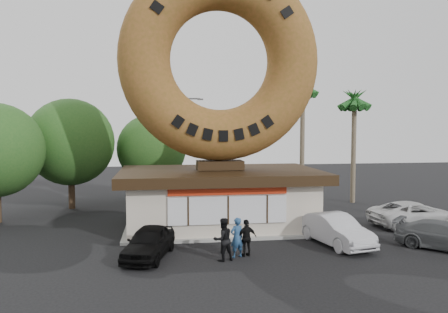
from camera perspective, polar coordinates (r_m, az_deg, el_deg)
name	(u,v)px	position (r m, az deg, el deg)	size (l,w,h in m)	color
ground	(238,258)	(19.56, 1.88, -13.11)	(90.00, 90.00, 0.00)	black
donut_shop	(220,196)	(24.93, -0.54, -5.21)	(11.20, 7.20, 3.80)	beige
giant_donut	(220,60)	(24.89, -0.56, 12.44)	(11.22, 11.22, 2.86)	brown
tree_west	(70,142)	(32.03, -19.42, 1.78)	(6.00, 6.00, 7.65)	#473321
tree_mid	(152,149)	(33.46, -9.44, 0.97)	(5.20, 5.20, 6.63)	#473321
palm_near	(303,91)	(34.26, 10.26, 8.39)	(2.60, 2.60, 9.75)	#726651
palm_far	(355,103)	(34.09, 16.68, 6.74)	(2.60, 2.60, 8.75)	#726651
street_lamp	(179,142)	(34.46, -5.84, 1.86)	(2.11, 0.20, 8.00)	#59595E
person_left	(237,237)	(19.43, 1.69, -10.53)	(0.64, 0.42, 1.77)	navy
person_center	(223,239)	(18.96, -0.14, -10.77)	(0.89, 0.70, 1.84)	black
person_right	(247,238)	(19.62, 2.97, -10.57)	(0.96, 0.40, 1.64)	black
car_black	(149,242)	(19.71, -9.79, -10.97)	(1.61, 4.01, 1.37)	black
car_silver	(335,230)	(22.07, 14.34, -9.25)	(1.57, 4.50, 1.48)	#AFAFB4
car_grey	(445,236)	(23.10, 26.92, -9.23)	(1.80, 4.42, 1.28)	#505355
car_white	(414,214)	(27.49, 23.57, -6.90)	(2.37, 5.14, 1.43)	silver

